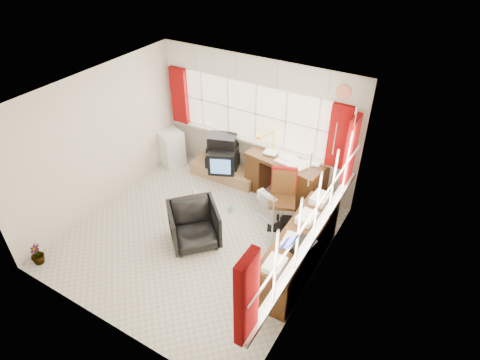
{
  "coord_description": "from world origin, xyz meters",
  "views": [
    {
      "loc": [
        3.14,
        -3.93,
        4.7
      ],
      "look_at": [
        0.5,
        0.55,
        1.01
      ],
      "focal_mm": 30.0,
      "sensor_mm": 36.0,
      "label": 1
    }
  ],
  "objects_px": {
    "desk": "(286,174)",
    "mini_fridge": "(171,148)",
    "radiator": "(268,210)",
    "credenza": "(299,250)",
    "desk_lamp": "(273,136)",
    "tv_bench": "(225,172)",
    "office_chair": "(194,225)",
    "task_chair": "(283,195)",
    "crt_tv": "(222,160)"
  },
  "relations": [
    {
      "from": "desk_lamp",
      "to": "radiator",
      "type": "relative_size",
      "value": 0.82
    },
    {
      "from": "desk",
      "to": "tv_bench",
      "type": "distance_m",
      "value": 1.35
    },
    {
      "from": "desk_lamp",
      "to": "radiator",
      "type": "bearing_deg",
      "value": -66.72
    },
    {
      "from": "desk",
      "to": "desk_lamp",
      "type": "bearing_deg",
      "value": 168.59
    },
    {
      "from": "desk_lamp",
      "to": "radiator",
      "type": "height_order",
      "value": "desk_lamp"
    },
    {
      "from": "desk",
      "to": "office_chair",
      "type": "xyz_separation_m",
      "value": [
        -0.72,
        -1.92,
        -0.11
      ]
    },
    {
      "from": "radiator",
      "to": "tv_bench",
      "type": "xyz_separation_m",
      "value": [
        -1.36,
        0.75,
        -0.1
      ]
    },
    {
      "from": "desk",
      "to": "mini_fridge",
      "type": "relative_size",
      "value": 2.04
    },
    {
      "from": "desk",
      "to": "tv_bench",
      "type": "bearing_deg",
      "value": -176.49
    },
    {
      "from": "tv_bench",
      "to": "crt_tv",
      "type": "xyz_separation_m",
      "value": [
        0.03,
        -0.12,
        0.36
      ]
    },
    {
      "from": "office_chair",
      "to": "desk_lamp",
      "type": "bearing_deg",
      "value": 32.09
    },
    {
      "from": "task_chair",
      "to": "mini_fridge",
      "type": "distance_m",
      "value": 2.88
    },
    {
      "from": "office_chair",
      "to": "crt_tv",
      "type": "bearing_deg",
      "value": 61.12
    },
    {
      "from": "crt_tv",
      "to": "desk",
      "type": "bearing_deg",
      "value": 9.06
    },
    {
      "from": "desk_lamp",
      "to": "tv_bench",
      "type": "distance_m",
      "value": 1.42
    },
    {
      "from": "desk",
      "to": "mini_fridge",
      "type": "height_order",
      "value": "desk"
    },
    {
      "from": "task_chair",
      "to": "crt_tv",
      "type": "bearing_deg",
      "value": 161.64
    },
    {
      "from": "desk",
      "to": "mini_fridge",
      "type": "distance_m",
      "value": 2.57
    },
    {
      "from": "office_chair",
      "to": "tv_bench",
      "type": "distance_m",
      "value": 1.95
    },
    {
      "from": "desk_lamp",
      "to": "tv_bench",
      "type": "xyz_separation_m",
      "value": [
        -0.98,
        -0.15,
        -1.02
      ]
    },
    {
      "from": "credenza",
      "to": "radiator",
      "type": "bearing_deg",
      "value": 140.1
    },
    {
      "from": "radiator",
      "to": "task_chair",
      "type": "bearing_deg",
      "value": 28.87
    },
    {
      "from": "desk_lamp",
      "to": "office_chair",
      "type": "relative_size",
      "value": 0.58
    },
    {
      "from": "credenza",
      "to": "mini_fridge",
      "type": "bearing_deg",
      "value": 158.55
    },
    {
      "from": "desk",
      "to": "tv_bench",
      "type": "height_order",
      "value": "desk"
    },
    {
      "from": "radiator",
      "to": "credenza",
      "type": "bearing_deg",
      "value": -39.9
    },
    {
      "from": "desk",
      "to": "credenza",
      "type": "distance_m",
      "value": 1.87
    },
    {
      "from": "desk_lamp",
      "to": "office_chair",
      "type": "height_order",
      "value": "desk_lamp"
    },
    {
      "from": "office_chair",
      "to": "radiator",
      "type": "relative_size",
      "value": 1.42
    },
    {
      "from": "desk",
      "to": "tv_bench",
      "type": "relative_size",
      "value": 1.1
    },
    {
      "from": "desk_lamp",
      "to": "tv_bench",
      "type": "relative_size",
      "value": 0.32
    },
    {
      "from": "crt_tv",
      "to": "tv_bench",
      "type": "bearing_deg",
      "value": 103.02
    },
    {
      "from": "office_chair",
      "to": "tv_bench",
      "type": "bearing_deg",
      "value": 60.8
    },
    {
      "from": "tv_bench",
      "to": "mini_fridge",
      "type": "relative_size",
      "value": 1.86
    },
    {
      "from": "desk_lamp",
      "to": "radiator",
      "type": "distance_m",
      "value": 1.35
    },
    {
      "from": "credenza",
      "to": "crt_tv",
      "type": "bearing_deg",
      "value": 148.18
    },
    {
      "from": "office_chair",
      "to": "radiator",
      "type": "xyz_separation_m",
      "value": [
        0.78,
        1.09,
        -0.13
      ]
    },
    {
      "from": "credenza",
      "to": "tv_bench",
      "type": "bearing_deg",
      "value": 146.3
    },
    {
      "from": "desk_lamp",
      "to": "task_chair",
      "type": "relative_size",
      "value": 0.43
    },
    {
      "from": "office_chair",
      "to": "radiator",
      "type": "distance_m",
      "value": 1.35
    },
    {
      "from": "radiator",
      "to": "mini_fridge",
      "type": "relative_size",
      "value": 0.73
    },
    {
      "from": "radiator",
      "to": "tv_bench",
      "type": "relative_size",
      "value": 0.39
    },
    {
      "from": "desk_lamp",
      "to": "crt_tv",
      "type": "distance_m",
      "value": 1.19
    },
    {
      "from": "radiator",
      "to": "crt_tv",
      "type": "distance_m",
      "value": 1.5
    },
    {
      "from": "desk_lamp",
      "to": "credenza",
      "type": "relative_size",
      "value": 0.23
    },
    {
      "from": "desk",
      "to": "office_chair",
      "type": "distance_m",
      "value": 2.06
    },
    {
      "from": "office_chair",
      "to": "crt_tv",
      "type": "height_order",
      "value": "crt_tv"
    },
    {
      "from": "task_chair",
      "to": "desk_lamp",
      "type": "bearing_deg",
      "value": 127.45
    },
    {
      "from": "radiator",
      "to": "desk",
      "type": "bearing_deg",
      "value": 93.92
    },
    {
      "from": "desk",
      "to": "crt_tv",
      "type": "xyz_separation_m",
      "value": [
        -1.28,
        -0.2,
        0.02
      ]
    }
  ]
}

